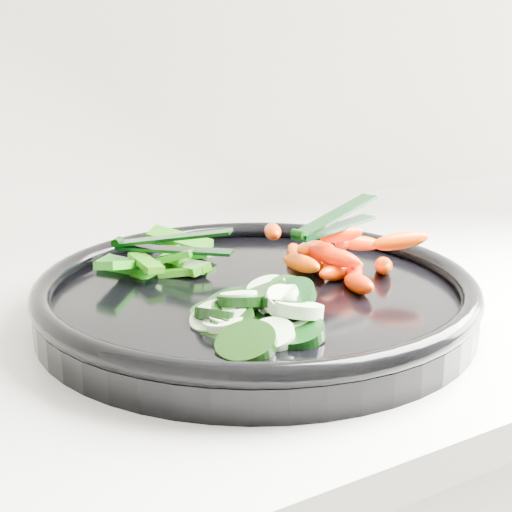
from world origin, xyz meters
TOP-DOWN VIEW (x-y plane):
  - veggie_tray at (-0.25, 1.63)m, footprint 0.38×0.38m
  - cucumber_pile at (-0.29, 1.56)m, footprint 0.12×0.13m
  - carrot_pile at (-0.16, 1.63)m, footprint 0.13×0.16m
  - pepper_pile at (-0.29, 1.72)m, footprint 0.14×0.12m
  - tong_carrot at (-0.16, 1.63)m, footprint 0.11×0.05m
  - tong_pepper at (-0.29, 1.71)m, footprint 0.09×0.09m

SIDE VIEW (x-z plane):
  - veggie_tray at x=-0.25m, z-range 0.93..0.97m
  - pepper_pile at x=-0.29m, z-range 0.95..0.98m
  - cucumber_pile at x=-0.29m, z-range 0.94..0.98m
  - carrot_pile at x=-0.16m, z-range 0.94..1.00m
  - tong_pepper at x=-0.29m, z-range 0.97..0.99m
  - tong_carrot at x=-0.16m, z-range 0.99..1.02m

